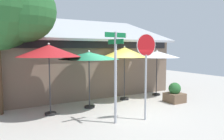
{
  "coord_description": "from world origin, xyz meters",
  "views": [
    {
      "loc": [
        -4.75,
        -7.21,
        2.54
      ],
      "look_at": [
        0.03,
        1.2,
        1.6
      ],
      "focal_mm": 34.86,
      "sensor_mm": 36.0,
      "label": 1
    }
  ],
  "objects_px": {
    "patio_umbrella_forest_green_center": "(89,56)",
    "patio_umbrella_mustard_right": "(125,52)",
    "stop_sign": "(146,60)",
    "sidewalk_planter": "(175,94)",
    "patio_umbrella_ivory_far_right": "(157,55)",
    "street_sign_post": "(116,68)",
    "patio_umbrella_crimson_left": "(49,51)"
  },
  "relations": [
    {
      "from": "patio_umbrella_mustard_right",
      "to": "stop_sign",
      "type": "bearing_deg",
      "value": -109.23
    },
    {
      "from": "patio_umbrella_mustard_right",
      "to": "patio_umbrella_crimson_left",
      "type": "bearing_deg",
      "value": -169.37
    },
    {
      "from": "street_sign_post",
      "to": "patio_umbrella_ivory_far_right",
      "type": "relative_size",
      "value": 1.24
    },
    {
      "from": "patio_umbrella_mustard_right",
      "to": "patio_umbrella_ivory_far_right",
      "type": "height_order",
      "value": "patio_umbrella_mustard_right"
    },
    {
      "from": "patio_umbrella_mustard_right",
      "to": "sidewalk_planter",
      "type": "xyz_separation_m",
      "value": [
        1.8,
        -1.64,
        -1.97
      ]
    },
    {
      "from": "street_sign_post",
      "to": "patio_umbrella_forest_green_center",
      "type": "distance_m",
      "value": 2.26
    },
    {
      "from": "stop_sign",
      "to": "patio_umbrella_crimson_left",
      "type": "height_order",
      "value": "stop_sign"
    },
    {
      "from": "patio_umbrella_forest_green_center",
      "to": "patio_umbrella_mustard_right",
      "type": "xyz_separation_m",
      "value": [
        2.15,
        0.57,
        0.13
      ]
    },
    {
      "from": "patio_umbrella_mustard_right",
      "to": "patio_umbrella_forest_green_center",
      "type": "bearing_deg",
      "value": -165.27
    },
    {
      "from": "street_sign_post",
      "to": "patio_umbrella_mustard_right",
      "type": "xyz_separation_m",
      "value": [
        2.16,
        2.8,
        0.48
      ]
    },
    {
      "from": "street_sign_post",
      "to": "patio_umbrella_forest_green_center",
      "type": "relative_size",
      "value": 1.22
    },
    {
      "from": "patio_umbrella_crimson_left",
      "to": "patio_umbrella_ivory_far_right",
      "type": "height_order",
      "value": "patio_umbrella_crimson_left"
    },
    {
      "from": "stop_sign",
      "to": "sidewalk_planter",
      "type": "height_order",
      "value": "stop_sign"
    },
    {
      "from": "patio_umbrella_crimson_left",
      "to": "patio_umbrella_forest_green_center",
      "type": "distance_m",
      "value": 1.73
    },
    {
      "from": "patio_umbrella_forest_green_center",
      "to": "street_sign_post",
      "type": "bearing_deg",
      "value": -90.25
    },
    {
      "from": "street_sign_post",
      "to": "stop_sign",
      "type": "xyz_separation_m",
      "value": [
        1.11,
        -0.22,
        0.26
      ]
    },
    {
      "from": "patio_umbrella_ivory_far_right",
      "to": "patio_umbrella_crimson_left",
      "type": "bearing_deg",
      "value": -172.83
    },
    {
      "from": "street_sign_post",
      "to": "sidewalk_planter",
      "type": "height_order",
      "value": "street_sign_post"
    },
    {
      "from": "patio_umbrella_ivory_far_right",
      "to": "patio_umbrella_forest_green_center",
      "type": "bearing_deg",
      "value": -172.09
    },
    {
      "from": "stop_sign",
      "to": "patio_umbrella_crimson_left",
      "type": "xyz_separation_m",
      "value": [
        -2.81,
        2.29,
        0.31
      ]
    },
    {
      "from": "patio_umbrella_crimson_left",
      "to": "patio_umbrella_ivory_far_right",
      "type": "distance_m",
      "value": 6.03
    },
    {
      "from": "patio_umbrella_crimson_left",
      "to": "patio_umbrella_ivory_far_right",
      "type": "xyz_separation_m",
      "value": [
        5.98,
        0.75,
        -0.22
      ]
    },
    {
      "from": "sidewalk_planter",
      "to": "patio_umbrella_mustard_right",
      "type": "bearing_deg",
      "value": 137.58
    },
    {
      "from": "stop_sign",
      "to": "patio_umbrella_forest_green_center",
      "type": "bearing_deg",
      "value": 114.16
    },
    {
      "from": "patio_umbrella_ivory_far_right",
      "to": "sidewalk_planter",
      "type": "xyz_separation_m",
      "value": [
        -0.32,
        -1.67,
        -1.83
      ]
    },
    {
      "from": "patio_umbrella_mustard_right",
      "to": "sidewalk_planter",
      "type": "distance_m",
      "value": 3.13
    },
    {
      "from": "patio_umbrella_forest_green_center",
      "to": "sidewalk_planter",
      "type": "height_order",
      "value": "patio_umbrella_forest_green_center"
    },
    {
      "from": "patio_umbrella_crimson_left",
      "to": "patio_umbrella_forest_green_center",
      "type": "relative_size",
      "value": 1.09
    },
    {
      "from": "patio_umbrella_ivory_far_right",
      "to": "patio_umbrella_mustard_right",
      "type": "bearing_deg",
      "value": -179.26
    },
    {
      "from": "stop_sign",
      "to": "sidewalk_planter",
      "type": "relative_size",
      "value": 3.24
    },
    {
      "from": "patio_umbrella_forest_green_center",
      "to": "patio_umbrella_mustard_right",
      "type": "bearing_deg",
      "value": 14.73
    },
    {
      "from": "street_sign_post",
      "to": "patio_umbrella_ivory_far_right",
      "type": "distance_m",
      "value": 5.14
    }
  ]
}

